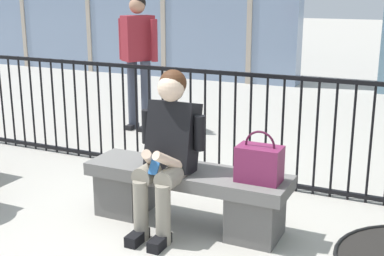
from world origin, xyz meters
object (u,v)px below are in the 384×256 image
object	(u,v)px
bystander_at_railing	(138,52)
handbag_on_bench	(259,163)
seated_person_with_phone	(167,147)
stone_bench	(186,191)

from	to	relation	value
bystander_at_railing	handbag_on_bench	bearing A→B (deg)	-44.37
handbag_on_bench	bystander_at_railing	world-z (taller)	bystander_at_railing
handbag_on_bench	bystander_at_railing	xyz separation A→B (m)	(-2.38, 2.33, 0.42)
seated_person_with_phone	handbag_on_bench	xyz separation A→B (m)	(0.67, 0.12, -0.07)
handbag_on_bench	bystander_at_railing	bearing A→B (deg)	135.63
seated_person_with_phone	handbag_on_bench	distance (m)	0.69
stone_bench	handbag_on_bench	bearing A→B (deg)	-0.99
handbag_on_bench	seated_person_with_phone	bearing A→B (deg)	-170.00
seated_person_with_phone	bystander_at_railing	bearing A→B (deg)	124.90
stone_bench	seated_person_with_phone	size ratio (longest dim) A/B	1.32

